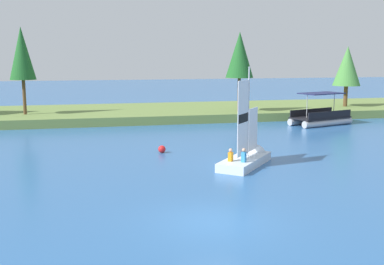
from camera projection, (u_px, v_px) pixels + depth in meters
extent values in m
plane|color=#2D609E|center=(213.00, 222.00, 17.25)|extent=(200.00, 200.00, 0.00)
cube|color=olive|center=(135.00, 113.00, 46.23)|extent=(80.00, 11.82, 0.77)
cylinder|color=brown|center=(24.00, 97.00, 41.98)|extent=(0.29, 0.29, 3.10)
cone|color=#1E5B23|center=(22.00, 53.00, 41.35)|extent=(2.27, 2.27, 4.63)
cylinder|color=brown|center=(239.00, 95.00, 44.16)|extent=(0.29, 0.29, 3.17)
cone|color=#1E5B23|center=(240.00, 55.00, 43.56)|extent=(2.58, 2.58, 4.22)
cylinder|color=brown|center=(346.00, 96.00, 48.63)|extent=(0.41, 0.41, 2.14)
cone|color=#47893D|center=(347.00, 66.00, 48.13)|extent=(2.80, 2.80, 4.02)
cube|color=silver|center=(245.00, 162.00, 25.96)|extent=(4.04, 4.41, 0.47)
cone|color=silver|center=(258.00, 154.00, 27.89)|extent=(1.81, 1.76, 1.43)
cylinder|color=#B7B7BC|center=(248.00, 112.00, 25.90)|extent=(0.08, 0.08, 4.96)
cube|color=white|center=(243.00, 118.00, 25.25)|extent=(1.02, 1.22, 4.01)
cube|color=black|center=(243.00, 118.00, 25.26)|extent=(0.92, 1.10, 0.48)
cube|color=white|center=(253.00, 129.00, 26.77)|extent=(0.91, 1.09, 2.43)
cylinder|color=#B7B7BC|center=(243.00, 155.00, 25.59)|extent=(1.04, 1.24, 0.06)
cube|color=#338CCC|center=(244.00, 157.00, 24.79)|extent=(0.33, 0.34, 0.54)
sphere|color=tan|center=(244.00, 150.00, 24.73)|extent=(0.20, 0.20, 0.20)
cube|color=orange|center=(231.00, 157.00, 25.00)|extent=(0.33, 0.34, 0.48)
sphere|color=tan|center=(231.00, 150.00, 24.94)|extent=(0.20, 0.20, 0.20)
cylinder|color=#B2B2B7|center=(313.00, 120.00, 41.94)|extent=(5.36, 2.29, 0.60)
cylinder|color=#B2B2B7|center=(328.00, 123.00, 40.43)|extent=(5.36, 2.29, 0.60)
cube|color=black|center=(320.00, 117.00, 41.13)|extent=(5.71, 3.90, 0.10)
cube|color=black|center=(311.00, 112.00, 41.99)|extent=(4.79, 1.68, 0.60)
cube|color=black|center=(330.00, 115.00, 40.15)|extent=(4.79, 1.68, 0.60)
cylinder|color=#B2B2B7|center=(334.00, 104.00, 41.78)|extent=(0.06, 0.06, 2.01)
cylinder|color=#B2B2B7|center=(307.00, 106.00, 40.13)|extent=(0.06, 0.06, 2.01)
cube|color=#1E234C|center=(321.00, 93.00, 40.78)|extent=(4.19, 3.19, 0.08)
sphere|color=red|center=(162.00, 149.00, 29.38)|extent=(0.47, 0.47, 0.47)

